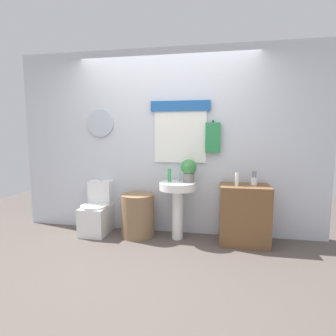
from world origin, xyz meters
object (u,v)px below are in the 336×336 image
object	(u,v)px
wooden_cabinet	(244,215)
lotion_bottle	(237,179)
toothbrush_cup	(254,181)
soap_bottle	(169,175)
pedestal_sink	(177,197)
potted_plant	(189,169)
laundry_hamper	(138,215)
toilet	(97,213)

from	to	relation	value
wooden_cabinet	lotion_bottle	bearing A→B (deg)	-159.89
lotion_bottle	toothbrush_cup	size ratio (longest dim) A/B	0.89
soap_bottle	pedestal_sink	bearing A→B (deg)	-22.62
soap_bottle	potted_plant	world-z (taller)	potted_plant
soap_bottle	lotion_bottle	world-z (taller)	soap_bottle
laundry_hamper	lotion_bottle	size ratio (longest dim) A/B	3.60
soap_bottle	toothbrush_cup	distance (m)	1.11
wooden_cabinet	soap_bottle	distance (m)	1.11
wooden_cabinet	toothbrush_cup	size ratio (longest dim) A/B	4.16
laundry_hamper	toothbrush_cup	distance (m)	1.63
toilet	toothbrush_cup	size ratio (longest dim) A/B	4.09
potted_plant	toothbrush_cup	bearing A→B (deg)	-2.71
pedestal_sink	soap_bottle	bearing A→B (deg)	157.38
wooden_cabinet	pedestal_sink	bearing A→B (deg)	180.00
laundry_hamper	potted_plant	distance (m)	0.96
laundry_hamper	lotion_bottle	bearing A→B (deg)	-1.73
toilet	potted_plant	size ratio (longest dim) A/B	2.47
toothbrush_cup	soap_bottle	bearing A→B (deg)	178.44
toilet	pedestal_sink	xyz separation A→B (m)	(1.18, -0.03, 0.29)
toilet	laundry_hamper	size ratio (longest dim) A/B	1.27
pedestal_sink	potted_plant	distance (m)	0.40
toilet	potted_plant	bearing A→B (deg)	1.14
lotion_bottle	toothbrush_cup	bearing A→B (deg)	15.37
soap_bottle	potted_plant	size ratio (longest dim) A/B	0.57
lotion_bottle	toilet	bearing A→B (deg)	177.82
soap_bottle	toothbrush_cup	xyz separation A→B (m)	(1.10, -0.03, -0.04)
potted_plant	toothbrush_cup	world-z (taller)	potted_plant
pedestal_sink	toothbrush_cup	distance (m)	1.01
laundry_hamper	pedestal_sink	size ratio (longest dim) A/B	0.76
wooden_cabinet	potted_plant	distance (m)	0.93
potted_plant	lotion_bottle	bearing A→B (deg)	-9.08
laundry_hamper	pedestal_sink	world-z (taller)	pedestal_sink
toilet	pedestal_sink	size ratio (longest dim) A/B	0.97
lotion_bottle	toothbrush_cup	distance (m)	0.23
toothbrush_cup	potted_plant	bearing A→B (deg)	177.29
toilet	lotion_bottle	world-z (taller)	lotion_bottle
pedestal_sink	lotion_bottle	xyz separation A→B (m)	(0.77, -0.04, 0.27)
toilet	soap_bottle	xyz separation A→B (m)	(1.06, 0.02, 0.58)
pedestal_sink	soap_bottle	size ratio (longest dim) A/B	4.45
toothbrush_cup	laundry_hamper	bearing A→B (deg)	-179.26
laundry_hamper	wooden_cabinet	size ratio (longest dim) A/B	0.77
pedestal_sink	potted_plant	bearing A→B (deg)	23.20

